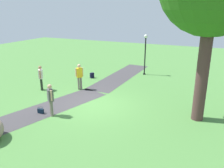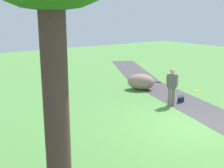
{
  "view_description": "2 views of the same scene",
  "coord_description": "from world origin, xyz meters",
  "px_view_note": "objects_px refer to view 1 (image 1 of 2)",
  "views": [
    {
      "loc": [
        10.27,
        5.73,
        5.05
      ],
      "look_at": [
        0.32,
        1.13,
        1.49
      ],
      "focal_mm": 37.26,
      "sensor_mm": 36.0,
      "label": 1
    },
    {
      "loc": [
        -5.92,
        7.66,
        3.83
      ],
      "look_at": [
        1.88,
        1.88,
        1.46
      ],
      "focal_mm": 45.82,
      "sensor_mm": 36.0,
      "label": 2
    }
  ],
  "objects_px": {
    "woman_with_handbag": "(51,98)",
    "passerby_on_path": "(41,76)",
    "lamp_post": "(145,50)",
    "spare_backpack_on_lawn": "(92,75)",
    "man_near_boulder": "(79,75)",
    "handbag_on_grass": "(41,111)"
  },
  "relations": [
    {
      "from": "lamp_post",
      "to": "man_near_boulder",
      "type": "relative_size",
      "value": 1.88
    },
    {
      "from": "lamp_post",
      "to": "man_near_boulder",
      "type": "xyz_separation_m",
      "value": [
        5.26,
        -2.75,
        -1.0
      ]
    },
    {
      "from": "lamp_post",
      "to": "spare_backpack_on_lawn",
      "type": "height_order",
      "value": "lamp_post"
    },
    {
      "from": "woman_with_handbag",
      "to": "passerby_on_path",
      "type": "xyz_separation_m",
      "value": [
        -2.79,
        -3.04,
        -0.01
      ]
    },
    {
      "from": "passerby_on_path",
      "to": "handbag_on_grass",
      "type": "relative_size",
      "value": 4.91
    },
    {
      "from": "lamp_post",
      "to": "man_near_boulder",
      "type": "distance_m",
      "value": 6.02
    },
    {
      "from": "spare_backpack_on_lawn",
      "to": "man_near_boulder",
      "type": "bearing_deg",
      "value": 12.75
    },
    {
      "from": "spare_backpack_on_lawn",
      "to": "woman_with_handbag",
      "type": "bearing_deg",
      "value": 12.48
    },
    {
      "from": "woman_with_handbag",
      "to": "handbag_on_grass",
      "type": "relative_size",
      "value": 4.96
    },
    {
      "from": "woman_with_handbag",
      "to": "man_near_boulder",
      "type": "bearing_deg",
      "value": -167.71
    },
    {
      "from": "lamp_post",
      "to": "handbag_on_grass",
      "type": "height_order",
      "value": "lamp_post"
    },
    {
      "from": "lamp_post",
      "to": "woman_with_handbag",
      "type": "bearing_deg",
      "value": -11.59
    },
    {
      "from": "lamp_post",
      "to": "man_near_boulder",
      "type": "height_order",
      "value": "lamp_post"
    },
    {
      "from": "man_near_boulder",
      "to": "spare_backpack_on_lawn",
      "type": "height_order",
      "value": "man_near_boulder"
    },
    {
      "from": "man_near_boulder",
      "to": "spare_backpack_on_lawn",
      "type": "xyz_separation_m",
      "value": [
        -2.65,
        -0.6,
        -0.79
      ]
    },
    {
      "from": "handbag_on_grass",
      "to": "passerby_on_path",
      "type": "bearing_deg",
      "value": -140.03
    },
    {
      "from": "woman_with_handbag",
      "to": "handbag_on_grass",
      "type": "distance_m",
      "value": 1.05
    },
    {
      "from": "man_near_boulder",
      "to": "spare_backpack_on_lawn",
      "type": "relative_size",
      "value": 4.24
    },
    {
      "from": "woman_with_handbag",
      "to": "passerby_on_path",
      "type": "relative_size",
      "value": 1.01
    },
    {
      "from": "passerby_on_path",
      "to": "spare_backpack_on_lawn",
      "type": "xyz_separation_m",
      "value": [
        -3.8,
        1.58,
        -0.73
      ]
    },
    {
      "from": "passerby_on_path",
      "to": "lamp_post",
      "type": "bearing_deg",
      "value": 142.46
    },
    {
      "from": "lamp_post",
      "to": "passerby_on_path",
      "type": "xyz_separation_m",
      "value": [
        6.41,
        -4.93,
        -1.05
      ]
    }
  ]
}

